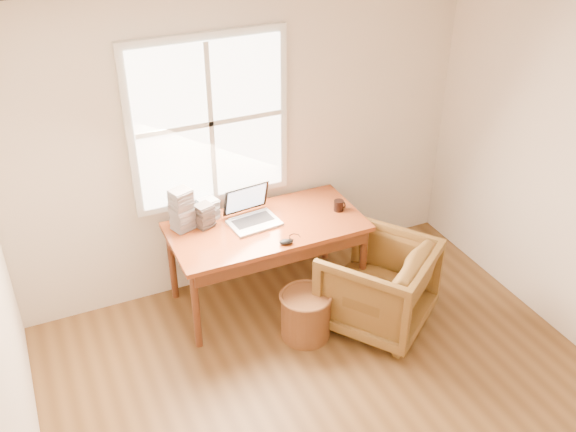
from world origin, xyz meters
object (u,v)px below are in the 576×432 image
object	(u,v)px
coffee_mug	(339,206)
armchair	(377,285)
laptop	(254,208)
wicker_stool	(306,315)
cd_stack_a	(182,212)
desk	(267,227)

from	to	relation	value
coffee_mug	armchair	bearing A→B (deg)	-84.97
laptop	coffee_mug	size ratio (longest dim) A/B	4.73
wicker_stool	cd_stack_a	xyz separation A→B (m)	(-0.72, 0.85, 0.68)
cd_stack_a	coffee_mug	bearing A→B (deg)	-13.61
laptop	wicker_stool	bearing A→B (deg)	-80.40
wicker_stool	coffee_mug	xyz separation A→B (m)	(0.56, 0.54, 0.60)
coffee_mug	cd_stack_a	bearing A→B (deg)	167.62
laptop	coffee_mug	bearing A→B (deg)	-12.99
wicker_stool	armchair	bearing A→B (deg)	-7.80
armchair	laptop	xyz separation A→B (m)	(-0.78, 0.71, 0.53)
wicker_stool	laptop	xyz separation A→B (m)	(-0.18, 0.63, 0.71)
coffee_mug	cd_stack_a	distance (m)	1.32
wicker_stool	coffee_mug	distance (m)	0.98
wicker_stool	laptop	bearing A→B (deg)	105.72
desk	coffee_mug	xyz separation A→B (m)	(0.65, -0.04, 0.07)
desk	laptop	distance (m)	0.21
armchair	cd_stack_a	size ratio (longest dim) A/B	3.20
coffee_mug	cd_stack_a	size ratio (longest dim) A/B	0.37
laptop	desk	bearing A→B (deg)	-35.37
wicker_stool	laptop	size ratio (longest dim) A/B	0.90
armchair	coffee_mug	size ratio (longest dim) A/B	8.75
desk	laptop	xyz separation A→B (m)	(-0.09, 0.05, 0.18)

